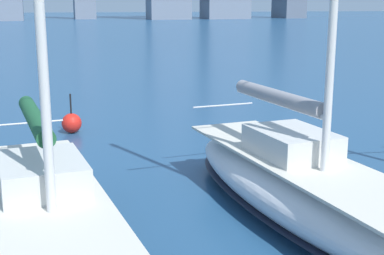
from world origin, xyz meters
name	(u,v)px	position (x,y,z in m)	size (l,w,h in m)	color
sailboat_grey	(303,186)	(-2.26, -7.22, 0.72)	(3.25, 9.17, 10.06)	white
sailboat_forest	(48,224)	(2.96, -6.79, 0.67)	(3.38, 9.24, 10.14)	navy
channel_buoy	(72,123)	(1.92, -16.52, 0.36)	(0.70, 0.70, 1.40)	red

